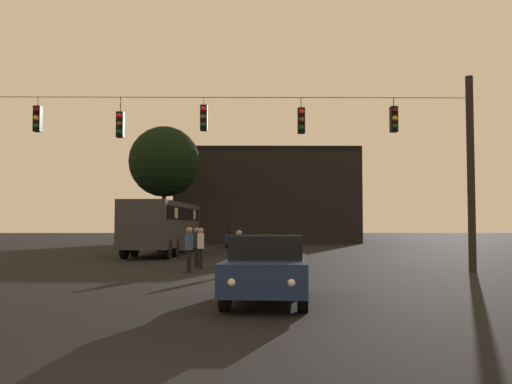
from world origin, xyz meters
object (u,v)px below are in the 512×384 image
(pedestrian_crossing_center, at_px, (239,249))
(pedestrian_crossing_right, at_px, (189,247))
(city_bus, at_px, (164,222))
(pedestrian_near_bus, at_px, (196,245))
(pedestrian_crossing_left, at_px, (201,246))
(tree_left_silhouette, at_px, (164,162))
(car_near_right, at_px, (268,267))
(car_far_left, at_px, (239,237))

(pedestrian_crossing_center, relative_size, pedestrian_crossing_right, 0.94)
(city_bus, xyz_separation_m, pedestrian_near_bus, (2.82, -9.90, -0.95))
(city_bus, distance_m, pedestrian_crossing_left, 11.30)
(pedestrian_crossing_center, relative_size, tree_left_silhouette, 0.16)
(pedestrian_crossing_left, xyz_separation_m, pedestrian_crossing_center, (1.56, -2.27, -0.05))
(city_bus, relative_size, car_near_right, 2.50)
(city_bus, height_order, pedestrian_crossing_right, city_bus)
(pedestrian_crossing_right, bearing_deg, pedestrian_crossing_left, 79.60)
(pedestrian_crossing_right, height_order, pedestrian_near_bus, pedestrian_crossing_right)
(pedestrian_crossing_left, bearing_deg, pedestrian_near_bus, 105.09)
(pedestrian_crossing_left, bearing_deg, car_far_left, 86.66)
(car_near_right, bearing_deg, pedestrian_crossing_center, 96.03)
(pedestrian_near_bus, bearing_deg, city_bus, 105.88)
(city_bus, bearing_deg, pedestrian_crossing_center, -70.55)
(car_far_left, height_order, pedestrian_crossing_center, pedestrian_crossing_center)
(city_bus, bearing_deg, pedestrian_crossing_left, -74.19)
(pedestrian_crossing_left, distance_m, pedestrian_near_bus, 0.96)
(city_bus, height_order, tree_left_silhouette, tree_left_silhouette)
(city_bus, relative_size, car_far_left, 2.50)
(city_bus, distance_m, pedestrian_crossing_center, 13.93)
(pedestrian_crossing_left, bearing_deg, tree_left_silhouette, 101.83)
(pedestrian_crossing_center, distance_m, pedestrian_near_bus, 3.68)
(car_near_right, relative_size, tree_left_silhouette, 0.46)
(car_far_left, relative_size, pedestrian_near_bus, 2.75)
(city_bus, xyz_separation_m, pedestrian_crossing_center, (4.63, -13.10, -1.00))
(city_bus, relative_size, pedestrian_crossing_right, 6.72)
(pedestrian_crossing_center, xyz_separation_m, pedestrian_near_bus, (-1.81, 3.20, 0.04))
(car_near_right, distance_m, tree_left_silhouette, 34.51)
(car_far_left, bearing_deg, pedestrian_crossing_right, -93.88)
(car_near_right, height_order, pedestrian_crossing_right, pedestrian_crossing_right)
(city_bus, height_order, car_near_right, city_bus)
(car_far_left, bearing_deg, pedestrian_near_bus, -94.27)
(car_far_left, relative_size, pedestrian_crossing_left, 2.75)
(car_near_right, xyz_separation_m, pedestrian_crossing_right, (-2.65, 8.24, 0.14))
(pedestrian_crossing_center, bearing_deg, car_far_left, 91.09)
(city_bus, distance_m, tree_left_silhouette, 13.57)
(car_far_left, relative_size, pedestrian_crossing_center, 2.87)
(pedestrian_crossing_center, bearing_deg, city_bus, 109.45)
(tree_left_silhouette, bearing_deg, car_far_left, -31.85)
(pedestrian_crossing_right, distance_m, tree_left_silhouette, 26.04)
(car_far_left, bearing_deg, pedestrian_crossing_left, -93.34)
(car_near_right, bearing_deg, car_far_left, 92.36)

